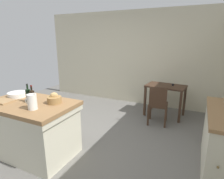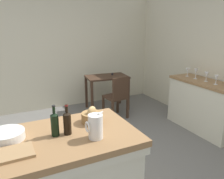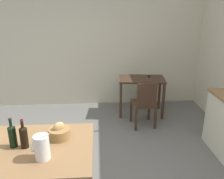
{
  "view_description": "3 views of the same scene",
  "coord_description": "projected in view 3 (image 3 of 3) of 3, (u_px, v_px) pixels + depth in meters",
  "views": [
    {
      "loc": [
        1.84,
        -2.52,
        1.85
      ],
      "look_at": [
        0.45,
        0.41,
        0.96
      ],
      "focal_mm": 29.88,
      "sensor_mm": 36.0,
      "label": 1
    },
    {
      "loc": [
        -0.89,
        -2.46,
        1.86
      ],
      "look_at": [
        0.52,
        0.4,
        0.93
      ],
      "focal_mm": 36.06,
      "sensor_mm": 36.0,
      "label": 2
    },
    {
      "loc": [
        0.26,
        -2.52,
        2.12
      ],
      "look_at": [
        0.46,
        0.55,
        1.03
      ],
      "focal_mm": 37.53,
      "sensor_mm": 36.0,
      "label": 3
    }
  ],
  "objects": [
    {
      "name": "pitcher",
      "position": [
        42.0,
        147.0,
        1.98
      ],
      "size": [
        0.17,
        0.13,
        0.26
      ],
      "color": "silver",
      "rests_on": "island_table"
    },
    {
      "name": "wine_bottle_dark",
      "position": [
        24.0,
        136.0,
        2.14
      ],
      "size": [
        0.07,
        0.07,
        0.28
      ],
      "color": "black",
      "rests_on": "island_table"
    },
    {
      "name": "wine_bottle_amber",
      "position": [
        12.0,
        135.0,
        2.15
      ],
      "size": [
        0.07,
        0.07,
        0.29
      ],
      "color": "black",
      "rests_on": "island_table"
    },
    {
      "name": "writing_desk",
      "position": [
        142.0,
        84.0,
        4.73
      ],
      "size": [
        0.95,
        0.65,
        0.82
      ],
      "color": "#3D281C",
      "rests_on": "ground"
    },
    {
      "name": "ground_plane",
      "position": [
        79.0,
        178.0,
        3.06
      ],
      "size": [
        6.76,
        6.76,
        0.0
      ],
      "primitive_type": "plane",
      "color": "#66635E"
    },
    {
      "name": "wall_back",
      "position": [
        85.0,
        47.0,
        5.07
      ],
      "size": [
        5.32,
        0.12,
        2.6
      ],
      "primitive_type": "cube",
      "color": "beige",
      "rests_on": "ground"
    },
    {
      "name": "wooden_chair",
      "position": [
        144.0,
        103.0,
        4.24
      ],
      "size": [
        0.44,
        0.44,
        0.88
      ],
      "color": "#3D281C",
      "rests_on": "ground"
    },
    {
      "name": "bread_basket",
      "position": [
        59.0,
        132.0,
        2.31
      ],
      "size": [
        0.22,
        0.22,
        0.17
      ],
      "color": "olive",
      "rests_on": "island_table"
    }
  ]
}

